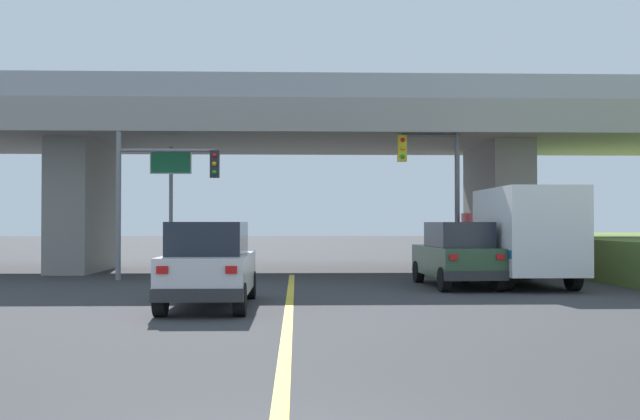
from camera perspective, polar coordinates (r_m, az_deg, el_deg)
The scene contains 9 objects.
ground at distance 31.10m, azimuth -2.13°, elevation -4.67°, with size 160.00×160.00×0.00m, color #353538.
overpass_bridge at distance 31.21m, azimuth -2.13°, elevation 5.07°, with size 34.83×9.15×7.39m.
lane_divider_stripe at distance 17.43m, azimuth -2.39°, elevation -7.56°, with size 0.20×22.44×0.01m, color yellow.
suv_lead at distance 17.82m, azimuth -8.45°, elevation -4.14°, with size 1.95×4.83×2.02m.
suv_crossing at distance 23.55m, azimuth 10.41°, elevation -3.37°, with size 2.08×4.70×2.02m.
box_truck at distance 24.65m, azimuth 15.10°, elevation -1.85°, with size 2.33×6.63×3.07m.
traffic_signal_nearside at distance 27.49m, azimuth 9.06°, elevation 2.52°, with size 2.27×0.36×5.88m.
traffic_signal_farside at distance 26.62m, azimuth -12.54°, elevation 1.92°, with size 3.60×0.36×5.19m.
highway_sign at distance 28.61m, azimuth -11.36°, elevation 2.19°, with size 1.56×0.17×4.89m.
Camera 1 is at (0.18, -6.10, 2.00)m, focal length 41.76 mm.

